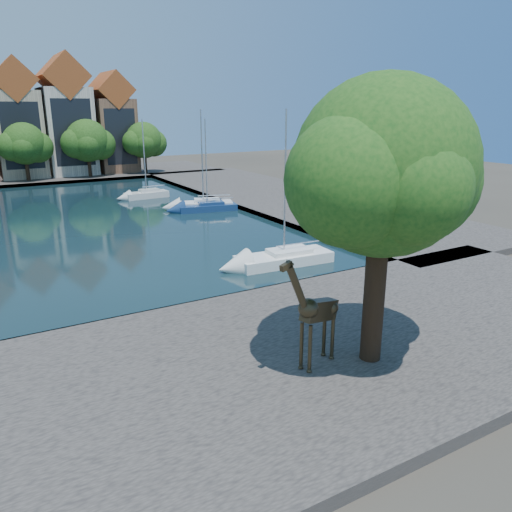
% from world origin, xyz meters
% --- Properties ---
extents(ground, '(160.00, 160.00, 0.00)m').
position_xyz_m(ground, '(0.00, 0.00, 0.00)').
color(ground, '#38332B').
rests_on(ground, ground).
extents(water_basin, '(38.00, 50.00, 0.08)m').
position_xyz_m(water_basin, '(0.00, 24.00, 0.04)').
color(water_basin, black).
rests_on(water_basin, ground).
extents(near_quay, '(50.00, 14.00, 0.50)m').
position_xyz_m(near_quay, '(0.00, -7.00, 0.25)').
color(near_quay, '#514B46').
rests_on(near_quay, ground).
extents(far_quay, '(60.00, 16.00, 0.50)m').
position_xyz_m(far_quay, '(0.00, 56.00, 0.25)').
color(far_quay, '#514B46').
rests_on(far_quay, ground).
extents(right_quay, '(14.00, 52.00, 0.50)m').
position_xyz_m(right_quay, '(25.00, 24.00, 0.25)').
color(right_quay, '#514B46').
rests_on(right_quay, ground).
extents(plane_tree, '(8.32, 6.40, 10.62)m').
position_xyz_m(plane_tree, '(7.62, -9.01, 7.67)').
color(plane_tree, '#332114').
rests_on(plane_tree, near_quay).
extents(townhouse_east_inner, '(5.94, 9.18, 15.79)m').
position_xyz_m(townhouse_east_inner, '(2.00, 55.99, 7.73)').
color(townhouse_east_inner, tan).
rests_on(townhouse_east_inner, far_quay).
extents(townhouse_east_mid, '(6.43, 9.18, 16.65)m').
position_xyz_m(townhouse_east_mid, '(8.50, 55.99, 8.10)').
color(townhouse_east_mid, beige).
rests_on(townhouse_east_mid, far_quay).
extents(townhouse_east_end, '(5.44, 9.18, 14.43)m').
position_xyz_m(townhouse_east_end, '(15.00, 55.99, 7.11)').
color(townhouse_east_end, brown).
rests_on(townhouse_east_end, far_quay).
extents(far_tree_mid_east, '(7.02, 5.40, 7.52)m').
position_xyz_m(far_tree_mid_east, '(2.10, 50.49, 5.13)').
color(far_tree_mid_east, '#332114').
rests_on(far_tree_mid_east, far_quay).
extents(far_tree_east, '(7.54, 5.80, 7.84)m').
position_xyz_m(far_tree_east, '(10.11, 50.49, 5.24)').
color(far_tree_east, '#332114').
rests_on(far_tree_east, far_quay).
extents(far_tree_far_east, '(6.76, 5.20, 7.36)m').
position_xyz_m(far_tree_far_east, '(18.09, 50.49, 5.08)').
color(far_tree_far_east, '#332114').
rests_on(far_tree_far_east, far_quay).
extents(giraffe_statue, '(3.11, 1.22, 4.52)m').
position_xyz_m(giraffe_statue, '(5.23, -8.37, 2.72)').
color(giraffe_statue, '#372D1B').
rests_on(giraffe_statue, near_quay).
extents(sailboat_right_a, '(6.51, 2.66, 9.73)m').
position_xyz_m(sailboat_right_a, '(12.00, 4.00, 0.60)').
color(sailboat_right_a, white).
rests_on(sailboat_right_a, water_basin).
extents(sailboat_right_b, '(5.94, 3.07, 8.77)m').
position_xyz_m(sailboat_right_b, '(15.00, 22.33, 0.55)').
color(sailboat_right_b, navy).
rests_on(sailboat_right_b, water_basin).
extents(sailboat_right_c, '(6.05, 3.83, 9.61)m').
position_xyz_m(sailboat_right_c, '(15.00, 23.25, 0.65)').
color(sailboat_right_c, white).
rests_on(sailboat_right_c, water_basin).
extents(sailboat_right_d, '(4.88, 2.00, 8.57)m').
position_xyz_m(sailboat_right_d, '(12.11, 32.27, 0.62)').
color(sailboat_right_d, silver).
rests_on(sailboat_right_d, water_basin).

